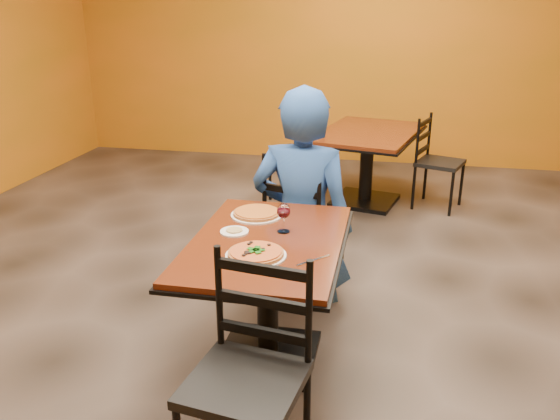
% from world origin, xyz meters
% --- Properties ---
extents(floor, '(7.00, 8.00, 0.01)m').
position_xyz_m(floor, '(0.00, 0.00, 0.00)').
color(floor, black).
rests_on(floor, ground).
extents(wall_back, '(7.00, 0.01, 3.00)m').
position_xyz_m(wall_back, '(0.00, 4.00, 1.50)').
color(wall_back, '#CC6916').
rests_on(wall_back, ground).
extents(table_main, '(0.83, 1.23, 0.75)m').
position_xyz_m(table_main, '(0.00, -0.50, 0.56)').
color(table_main, '#551E0D').
rests_on(table_main, floor).
extents(table_second, '(1.19, 1.53, 0.75)m').
position_xyz_m(table_second, '(0.39, 2.36, 0.56)').
color(table_second, '#551E0D').
rests_on(table_second, floor).
extents(chair_main_near, '(0.51, 0.51, 1.00)m').
position_xyz_m(chair_main_near, '(0.11, -1.40, 0.50)').
color(chair_main_near, black).
rests_on(chair_main_near, floor).
extents(chair_main_far, '(0.58, 0.58, 1.01)m').
position_xyz_m(chair_main_far, '(0.06, 0.45, 0.50)').
color(chair_main_far, black).
rests_on(chair_main_far, floor).
extents(chair_second_left, '(0.58, 0.58, 0.98)m').
position_xyz_m(chair_second_left, '(-0.33, 2.36, 0.49)').
color(chair_second_left, black).
rests_on(chair_second_left, floor).
extents(chair_second_right, '(0.53, 0.53, 0.91)m').
position_xyz_m(chair_second_right, '(1.10, 2.36, 0.46)').
color(chair_second_right, black).
rests_on(chair_second_right, floor).
extents(diner, '(0.74, 0.52, 1.47)m').
position_xyz_m(diner, '(0.06, 0.28, 0.74)').
color(diner, navy).
rests_on(diner, floor).
extents(plate_main, '(0.31, 0.31, 0.01)m').
position_xyz_m(plate_main, '(-0.01, -0.72, 0.76)').
color(plate_main, white).
rests_on(plate_main, table_main).
extents(pizza_main, '(0.28, 0.28, 0.02)m').
position_xyz_m(pizza_main, '(-0.01, -0.72, 0.77)').
color(pizza_main, maroon).
rests_on(pizza_main, plate_main).
extents(plate_far, '(0.31, 0.31, 0.01)m').
position_xyz_m(plate_far, '(-0.14, -0.16, 0.76)').
color(plate_far, white).
rests_on(plate_far, table_main).
extents(pizza_far, '(0.28, 0.28, 0.02)m').
position_xyz_m(pizza_far, '(-0.14, -0.16, 0.77)').
color(pizza_far, orange).
rests_on(pizza_far, plate_far).
extents(side_plate, '(0.16, 0.16, 0.01)m').
position_xyz_m(side_plate, '(-0.20, -0.44, 0.76)').
color(side_plate, white).
rests_on(side_plate, table_main).
extents(dip, '(0.09, 0.09, 0.01)m').
position_xyz_m(dip, '(-0.20, -0.44, 0.76)').
color(dip, '#A68850').
rests_on(dip, side_plate).
extents(wine_glass, '(0.08, 0.08, 0.18)m').
position_xyz_m(wine_glass, '(0.07, -0.37, 0.84)').
color(wine_glass, white).
rests_on(wine_glass, table_main).
extents(fork, '(0.02, 0.19, 0.00)m').
position_xyz_m(fork, '(-0.14, -0.73, 0.75)').
color(fork, silver).
rests_on(fork, table_main).
extents(knife, '(0.15, 0.16, 0.00)m').
position_xyz_m(knife, '(0.28, -0.71, 0.75)').
color(knife, silver).
rests_on(knife, table_main).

